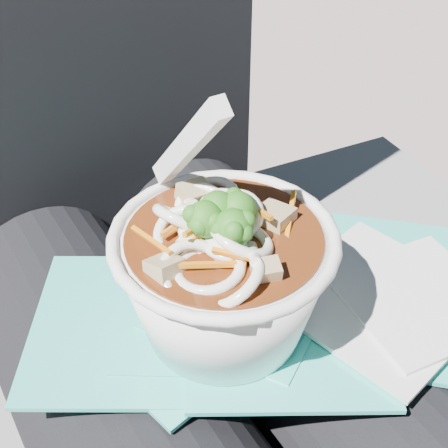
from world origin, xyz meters
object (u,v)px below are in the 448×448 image
udon_bowl (223,270)px  person_body (176,306)px  plastic_bag (258,307)px  lap (227,392)px

udon_bowl → person_body: bearing=86.3°
person_body → plastic_bag: bearing=-71.3°
lap → plastic_bag: plastic_bag is taller
plastic_bag → lap: bearing=-175.7°
plastic_bag → udon_bowl: size_ratio=2.18×
lap → udon_bowl: 0.15m
lap → plastic_bag: (0.03, 0.00, 0.09)m
plastic_bag → person_body: bearing=108.7°
plastic_bag → udon_bowl: bearing=-169.8°
person_body → lap: bearing=-90.0°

